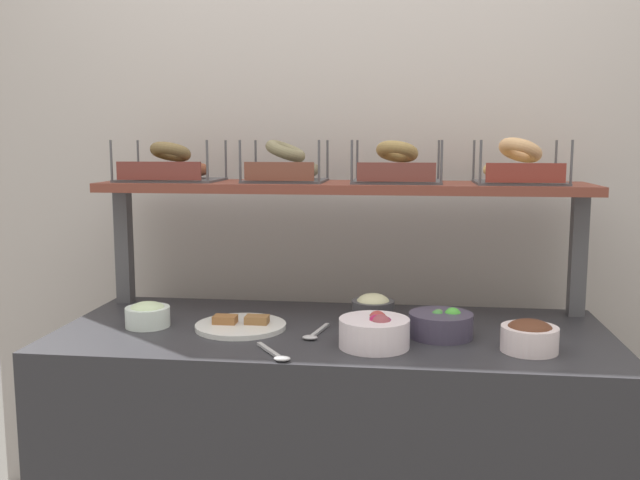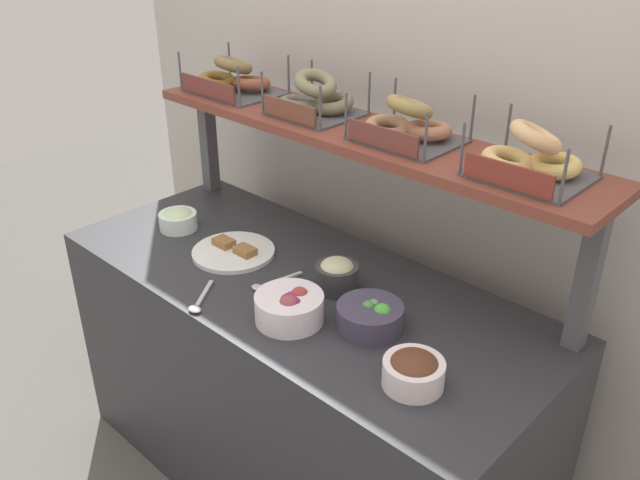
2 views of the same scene
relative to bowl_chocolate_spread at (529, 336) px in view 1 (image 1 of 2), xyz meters
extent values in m
cube|color=#BCB4AF|center=(-0.55, 0.70, 0.31)|extent=(2.86, 0.06, 2.40)
cube|color=#2D2D33|center=(-0.55, 0.15, -0.47)|extent=(1.66, 0.70, 0.85)
cube|color=#4C4C51|center=(-1.32, 0.42, 0.16)|extent=(0.05, 0.05, 0.40)
cube|color=#4C4C51|center=(0.22, 0.42, 0.16)|extent=(0.05, 0.05, 0.40)
cube|color=brown|center=(-0.55, 0.42, 0.37)|extent=(1.62, 0.32, 0.03)
cylinder|color=white|center=(0.00, 0.00, -0.01)|extent=(0.15, 0.15, 0.07)
ellipsoid|color=#57301F|center=(0.00, 0.00, 0.02)|extent=(0.12, 0.12, 0.05)
cylinder|color=white|center=(-0.42, -0.01, 0.00)|extent=(0.20, 0.20, 0.08)
sphere|color=#8C345D|center=(-0.42, -0.01, 0.03)|extent=(0.04, 0.04, 0.04)
sphere|color=#932160|center=(-0.39, -0.02, 0.03)|extent=(0.04, 0.04, 0.04)
sphere|color=#90424B|center=(-0.40, -0.03, 0.03)|extent=(0.06, 0.06, 0.06)
sphere|color=#A03938|center=(-0.41, 0.02, 0.03)|extent=(0.05, 0.05, 0.05)
sphere|color=#AA1948|center=(-0.41, -0.02, 0.03)|extent=(0.05, 0.05, 0.05)
cylinder|color=white|center=(-1.12, 0.11, -0.01)|extent=(0.14, 0.14, 0.06)
ellipsoid|color=beige|center=(-1.12, 0.11, 0.01)|extent=(0.11, 0.11, 0.04)
cylinder|color=#433C53|center=(-0.23, 0.11, -0.01)|extent=(0.19, 0.19, 0.07)
sphere|color=#6B9059|center=(-0.24, 0.14, 0.02)|extent=(0.03, 0.03, 0.03)
sphere|color=#478E43|center=(-0.24, 0.12, 0.02)|extent=(0.04, 0.04, 0.04)
sphere|color=green|center=(-0.20, 0.12, 0.02)|extent=(0.05, 0.05, 0.05)
cylinder|color=#38383C|center=(-0.43, 0.20, 0.00)|extent=(0.13, 0.13, 0.08)
ellipsoid|color=beige|center=(-0.43, 0.20, 0.03)|extent=(0.10, 0.10, 0.06)
cylinder|color=white|center=(-0.83, 0.13, -0.04)|extent=(0.28, 0.28, 0.01)
cube|color=#965F33|center=(-0.88, 0.13, -0.02)|extent=(0.07, 0.05, 0.02)
cube|color=olive|center=(-0.78, 0.14, -0.02)|extent=(0.07, 0.05, 0.02)
cube|color=#B7B7BC|center=(-0.59, 0.12, -0.04)|extent=(0.04, 0.14, 0.01)
ellipsoid|color=#B7B7BC|center=(-0.61, 0.03, -0.04)|extent=(0.04, 0.03, 0.01)
cube|color=#B7B7BC|center=(-0.70, -0.10, -0.04)|extent=(0.09, 0.12, 0.01)
ellipsoid|color=#B7B7BC|center=(-0.65, -0.17, -0.04)|extent=(0.04, 0.03, 0.01)
cube|color=#4C4C51|center=(-1.14, 0.43, 0.39)|extent=(0.34, 0.24, 0.01)
cylinder|color=#4C4C51|center=(-1.31, 0.31, 0.46)|extent=(0.01, 0.01, 0.14)
cylinder|color=#4C4C51|center=(-0.98, 0.31, 0.46)|extent=(0.01, 0.01, 0.14)
cylinder|color=#4C4C51|center=(-1.31, 0.54, 0.46)|extent=(0.01, 0.01, 0.14)
cylinder|color=#4C4C51|center=(-0.98, 0.54, 0.46)|extent=(0.01, 0.01, 0.14)
cube|color=brown|center=(-1.14, 0.31, 0.43)|extent=(0.29, 0.01, 0.06)
torus|color=brown|center=(-1.20, 0.40, 0.42)|extent=(0.17, 0.17, 0.06)
torus|color=brown|center=(-1.09, 0.46, 0.42)|extent=(0.19, 0.19, 0.06)
torus|color=olive|center=(-1.14, 0.43, 0.49)|extent=(0.18, 0.18, 0.08)
cube|color=#4C4C51|center=(-0.75, 0.44, 0.39)|extent=(0.27, 0.24, 0.01)
cylinder|color=#4C4C51|center=(-0.87, 0.32, 0.46)|extent=(0.01, 0.01, 0.14)
cylinder|color=#4C4C51|center=(-0.62, 0.32, 0.46)|extent=(0.01, 0.01, 0.14)
cylinder|color=#4C4C51|center=(-0.87, 0.55, 0.46)|extent=(0.01, 0.01, 0.14)
cylinder|color=#4C4C51|center=(-0.62, 0.55, 0.46)|extent=(0.01, 0.01, 0.14)
cube|color=brown|center=(-0.75, 0.32, 0.43)|extent=(0.23, 0.01, 0.06)
torus|color=#6B6659|center=(-0.79, 0.41, 0.42)|extent=(0.14, 0.14, 0.05)
torus|color=#6F654D|center=(-0.71, 0.47, 0.42)|extent=(0.18, 0.18, 0.06)
torus|color=#7B7253|center=(-0.75, 0.44, 0.49)|extent=(0.17, 0.16, 0.09)
cube|color=#4C4C51|center=(-0.37, 0.43, 0.39)|extent=(0.29, 0.24, 0.01)
cylinder|color=#4C4C51|center=(-0.51, 0.32, 0.46)|extent=(0.01, 0.01, 0.14)
cylinder|color=#4C4C51|center=(-0.23, 0.32, 0.46)|extent=(0.01, 0.01, 0.14)
cylinder|color=#4C4C51|center=(-0.51, 0.55, 0.46)|extent=(0.01, 0.01, 0.14)
cylinder|color=#4C4C51|center=(-0.23, 0.55, 0.46)|extent=(0.01, 0.01, 0.14)
cube|color=brown|center=(-0.37, 0.31, 0.43)|extent=(0.25, 0.01, 0.06)
torus|color=#AB7C58|center=(-0.42, 0.40, 0.42)|extent=(0.20, 0.20, 0.06)
torus|color=#AC6C4F|center=(-0.33, 0.47, 0.42)|extent=(0.20, 0.20, 0.05)
torus|color=#9A7C48|center=(-0.37, 0.43, 0.49)|extent=(0.18, 0.19, 0.08)
cube|color=#4C4C51|center=(0.02, 0.43, 0.39)|extent=(0.28, 0.24, 0.01)
cylinder|color=#4C4C51|center=(-0.11, 0.31, 0.46)|extent=(0.01, 0.01, 0.14)
cylinder|color=#4C4C51|center=(0.16, 0.31, 0.46)|extent=(0.01, 0.01, 0.14)
cylinder|color=#4C4C51|center=(-0.11, 0.54, 0.46)|extent=(0.01, 0.01, 0.14)
cylinder|color=#4C4C51|center=(0.16, 0.54, 0.46)|extent=(0.01, 0.01, 0.14)
cube|color=maroon|center=(0.02, 0.31, 0.43)|extent=(0.24, 0.01, 0.06)
torus|color=#D8B369|center=(-0.03, 0.40, 0.43)|extent=(0.17, 0.17, 0.06)
torus|color=#E0B864|center=(0.06, 0.46, 0.42)|extent=(0.18, 0.18, 0.05)
torus|color=tan|center=(0.02, 0.43, 0.49)|extent=(0.20, 0.20, 0.09)
camera|label=1|loc=(-0.33, -1.88, 0.52)|focal=38.88mm
camera|label=2|loc=(0.71, -1.08, 1.03)|focal=37.19mm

